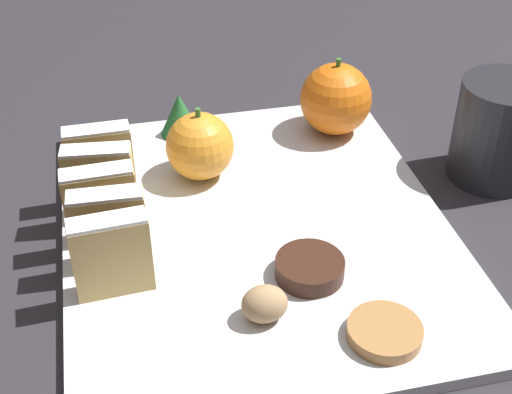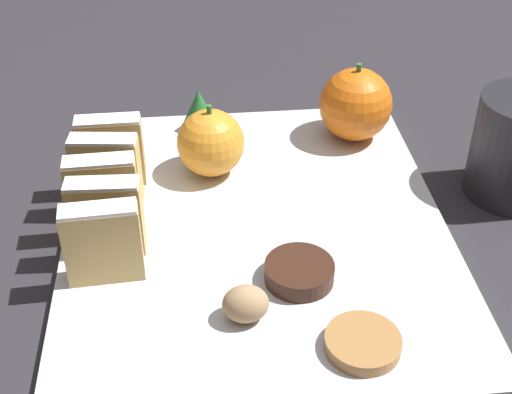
% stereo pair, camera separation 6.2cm
% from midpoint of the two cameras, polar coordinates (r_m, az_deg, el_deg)
% --- Properties ---
extents(ground_plane, '(6.00, 6.00, 0.00)m').
position_cam_midpoint_polar(ground_plane, '(0.65, 2.75, -3.11)').
color(ground_plane, '#28262B').
extents(serving_platter, '(0.34, 0.40, 0.01)m').
position_cam_midpoint_polar(serving_platter, '(0.64, 2.77, -2.69)').
color(serving_platter, silver).
rests_on(serving_platter, ground_plane).
extents(stollen_slice_front, '(0.06, 0.02, 0.07)m').
position_cam_midpoint_polar(stollen_slice_front, '(0.57, -9.14, -3.79)').
color(stollen_slice_front, tan).
rests_on(stollen_slice_front, serving_platter).
extents(stollen_slice_second, '(0.06, 0.02, 0.07)m').
position_cam_midpoint_polar(stollen_slice_second, '(0.60, -9.02, -1.69)').
color(stollen_slice_second, tan).
rests_on(stollen_slice_second, serving_platter).
extents(stollen_slice_third, '(0.06, 0.02, 0.07)m').
position_cam_midpoint_polar(stollen_slice_third, '(0.62, -9.40, 0.20)').
color(stollen_slice_third, tan).
rests_on(stollen_slice_third, serving_platter).
extents(stollen_slice_fourth, '(0.06, 0.03, 0.07)m').
position_cam_midpoint_polar(stollen_slice_fourth, '(0.65, -9.24, 1.96)').
color(stollen_slice_fourth, tan).
rests_on(stollen_slice_fourth, serving_platter).
extents(stollen_slice_fifth, '(0.06, 0.02, 0.07)m').
position_cam_midpoint_polar(stollen_slice_fifth, '(0.68, -8.99, 3.58)').
color(stollen_slice_fifth, tan).
rests_on(stollen_slice_fifth, serving_platter).
extents(orange_near, '(0.07, 0.07, 0.07)m').
position_cam_midpoint_polar(orange_near, '(0.69, -1.07, 4.27)').
color(orange_near, orange).
rests_on(orange_near, serving_platter).
extents(orange_far, '(0.08, 0.08, 0.08)m').
position_cam_midpoint_polar(orange_far, '(0.75, 10.34, 7.23)').
color(orange_far, orange).
rests_on(orange_far, serving_platter).
extents(walnut, '(0.04, 0.03, 0.03)m').
position_cam_midpoint_polar(walnut, '(0.54, 2.47, -8.67)').
color(walnut, tan).
rests_on(walnut, serving_platter).
extents(chocolate_cookie, '(0.06, 0.06, 0.02)m').
position_cam_midpoint_polar(chocolate_cookie, '(0.58, 6.56, -6.11)').
color(chocolate_cookie, '#381E14').
rests_on(chocolate_cookie, serving_platter).
extents(gingerbread_cookie, '(0.06, 0.06, 0.01)m').
position_cam_midpoint_polar(gingerbread_cookie, '(0.54, 11.89, -11.51)').
color(gingerbread_cookie, '#A3703D').
rests_on(gingerbread_cookie, serving_platter).
extents(evergreen_sprig, '(0.04, 0.04, 0.05)m').
position_cam_midpoint_polar(evergreen_sprig, '(0.76, -2.25, 6.88)').
color(evergreen_sprig, '#23662D').
rests_on(evergreen_sprig, serving_platter).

